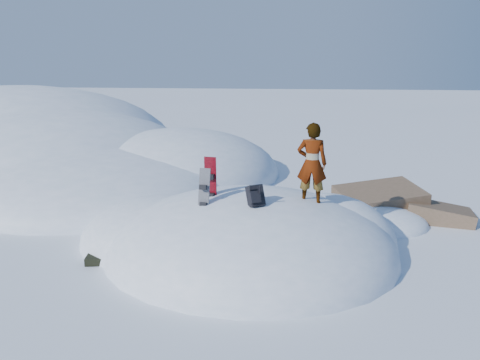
# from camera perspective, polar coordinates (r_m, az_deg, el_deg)

# --- Properties ---
(ground) EXTENTS (120.00, 120.00, 0.00)m
(ground) POSITION_cam_1_polar(r_m,az_deg,el_deg) (11.38, 1.28, -8.89)
(ground) COLOR white
(ground) RESTS_ON ground
(snow_mound) EXTENTS (8.00, 6.00, 3.00)m
(snow_mound) POSITION_cam_1_polar(r_m,az_deg,el_deg) (11.62, 0.53, -8.38)
(snow_mound) COLOR white
(snow_mound) RESTS_ON ground
(snow_ridge) EXTENTS (21.50, 18.50, 6.40)m
(snow_ridge) POSITION_cam_1_polar(r_m,az_deg,el_deg) (23.62, -22.67, 2.46)
(snow_ridge) COLOR white
(snow_ridge) RESTS_ON ground
(rock_outcrop) EXTENTS (4.68, 4.41, 1.68)m
(rock_outcrop) POSITION_cam_1_polar(r_m,az_deg,el_deg) (14.44, 17.22, -4.29)
(rock_outcrop) COLOR brown
(rock_outcrop) RESTS_ON ground
(snowboard_red) EXTENTS (0.29, 0.18, 1.52)m
(snowboard_red) POSITION_cam_1_polar(r_m,az_deg,el_deg) (10.89, -3.61, -0.98)
(snowboard_red) COLOR #AD091A
(snowboard_red) RESTS_ON snow_mound
(snowboard_dark) EXTENTS (0.30, 0.32, 1.32)m
(snowboard_dark) POSITION_cam_1_polar(r_m,az_deg,el_deg) (10.38, -4.46, -2.15)
(snowboard_dark) COLOR black
(snowboard_dark) RESTS_ON snow_mound
(backpack) EXTENTS (0.48, 0.54, 0.55)m
(backpack) POSITION_cam_1_polar(r_m,az_deg,el_deg) (10.13, 1.88, -1.97)
(backpack) COLOR black
(backpack) RESTS_ON snow_mound
(gear_pile) EXTENTS (0.84, 0.64, 0.22)m
(gear_pile) POSITION_cam_1_polar(r_m,az_deg,el_deg) (11.30, -16.34, -9.09)
(gear_pile) COLOR black
(gear_pile) RESTS_ON ground
(person) EXTENTS (0.73, 0.52, 1.87)m
(person) POSITION_cam_1_polar(r_m,az_deg,el_deg) (10.70, 8.75, 2.00)
(person) COLOR slate
(person) RESTS_ON snow_mound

